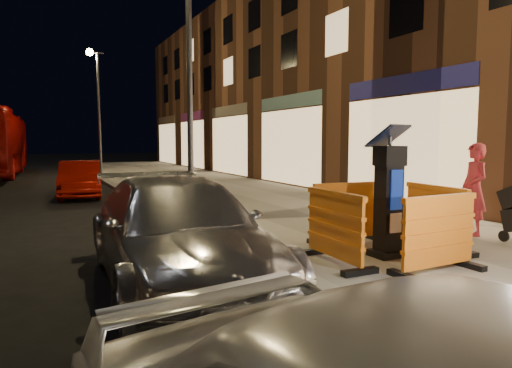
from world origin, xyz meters
name	(u,v)px	position (x,y,z in m)	size (l,w,h in m)	color
ground_plane	(237,265)	(0.00, 0.00, 0.00)	(120.00, 120.00, 0.00)	black
sidewalk	(392,241)	(3.00, 0.00, 0.07)	(6.00, 60.00, 0.15)	gray
kerb	(237,260)	(0.00, 0.00, 0.07)	(0.30, 60.00, 0.15)	slate
parking_kiosk	(389,195)	(1.99, -1.01, 1.06)	(0.58, 0.58, 1.82)	black
barrier_front	(439,234)	(1.99, -1.96, 0.66)	(1.31, 0.54, 1.02)	orange
barrier_back	(348,213)	(1.99, -0.06, 0.66)	(1.31, 0.54, 1.02)	orange
barrier_kerbside	(334,228)	(1.04, -1.01, 0.66)	(1.31, 0.54, 1.02)	orange
barrier_bldgside	(435,218)	(2.94, -1.01, 0.66)	(1.31, 0.54, 1.02)	orange
car_silver	(179,285)	(-1.04, -0.53, 0.00)	(1.92, 4.71, 1.37)	silver
car_red	(81,197)	(-1.40, 9.77, 0.00)	(1.25, 3.57, 1.18)	maroon
man	(474,189)	(4.44, -0.49, 0.98)	(0.61, 0.40, 1.67)	#B42D37
street_lamp_mid	(190,77)	(0.25, 3.00, 3.15)	(0.12, 0.12, 6.00)	#3F3F44
street_lamp_far	(99,114)	(0.25, 18.00, 3.15)	(0.12, 0.12, 6.00)	#3F3F44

